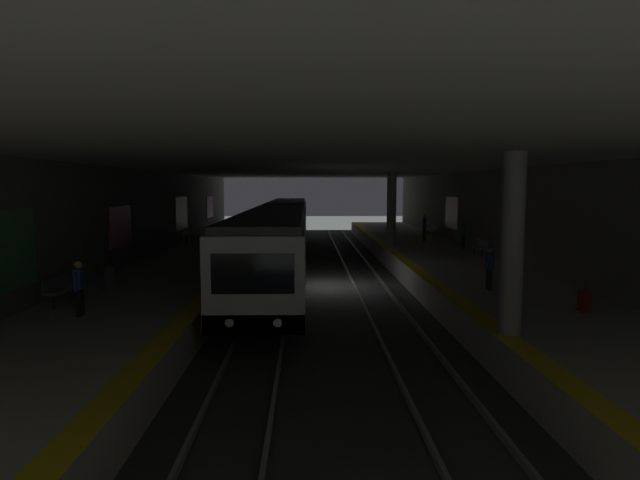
{
  "coord_description": "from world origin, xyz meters",
  "views": [
    {
      "loc": [
        -24.92,
        0.75,
        4.75
      ],
      "look_at": [
        7.99,
        -0.08,
        1.42
      ],
      "focal_mm": 29.91,
      "sensor_mm": 36.0,
      "label": 1
    }
  ],
  "objects": [
    {
      "name": "bench_left_near",
      "position": [
        3.24,
        -8.53,
        1.57
      ],
      "size": [
        1.7,
        0.47,
        0.86
      ],
      "color": "#262628",
      "rests_on": "platform_left"
    },
    {
      "name": "bench_right_mid",
      "position": [
        9.92,
        8.53,
        1.57
      ],
      "size": [
        1.7,
        0.47,
        0.86
      ],
      "color": "#262628",
      "rests_on": "platform_right"
    },
    {
      "name": "ground_plane",
      "position": [
        0.0,
        0.0,
        0.0
      ],
      "size": [
        120.0,
        120.0,
        0.0
      ],
      "primitive_type": "plane",
      "color": "#383A38"
    },
    {
      "name": "person_standing_far",
      "position": [
        6.33,
        -8.54,
        2.0
      ],
      "size": [
        0.6,
        0.24,
        1.74
      ],
      "color": "black",
      "rests_on": "platform_left"
    },
    {
      "name": "pillar_near",
      "position": [
        -11.92,
        -4.35,
        3.33
      ],
      "size": [
        0.56,
        0.56,
        4.55
      ],
      "color": "gray",
      "rests_on": "platform_left"
    },
    {
      "name": "bench_left_mid",
      "position": [
        13.98,
        -8.53,
        1.57
      ],
      "size": [
        1.7,
        0.47,
        0.86
      ],
      "color": "#262628",
      "rests_on": "platform_left"
    },
    {
      "name": "person_walking_mid",
      "position": [
        11.19,
        -7.3,
        2.01
      ],
      "size": [
        0.6,
        0.24,
        1.76
      ],
      "color": "#2B2B2B",
      "rests_on": "platform_left"
    },
    {
      "name": "bench_left_far",
      "position": [
        16.03,
        -8.53,
        1.57
      ],
      "size": [
        1.7,
        0.47,
        0.86
      ],
      "color": "#262628",
      "rests_on": "platform_left"
    },
    {
      "name": "platform_right",
      "position": [
        0.0,
        6.55,
        0.53
      ],
      "size": [
        60.0,
        5.3,
        1.06
      ],
      "color": "#B7B2A8",
      "rests_on": "ground"
    },
    {
      "name": "wall_right",
      "position": [
        0.04,
        9.45,
        2.8
      ],
      "size": [
        60.0,
        0.56,
        5.6
      ],
      "color": "slate",
      "rests_on": "ground"
    },
    {
      "name": "trash_bin",
      "position": [
        -6.0,
        7.8,
        1.48
      ],
      "size": [
        0.44,
        0.44,
        0.85
      ],
      "color": "#595B5E",
      "rests_on": "platform_right"
    },
    {
      "name": "pillar_far",
      "position": [
        6.94,
        -4.35,
        3.33
      ],
      "size": [
        0.56,
        0.56,
        4.55
      ],
      "color": "gray",
      "rests_on": "platform_left"
    },
    {
      "name": "suitcase_rolling",
      "position": [
        -9.63,
        -7.46,
        1.37
      ],
      "size": [
        0.38,
        0.24,
        0.94
      ],
      "color": "maroon",
      "rests_on": "platform_left"
    },
    {
      "name": "track_left",
      "position": [
        0.0,
        -2.2,
        0.08
      ],
      "size": [
        60.0,
        1.53,
        0.16
      ],
      "color": "gray",
      "rests_on": "ground"
    },
    {
      "name": "person_boarding",
      "position": [
        -6.25,
        -5.78,
        1.87
      ],
      "size": [
        0.6,
        0.22,
        1.53
      ],
      "color": "#242424",
      "rests_on": "platform_left"
    },
    {
      "name": "wall_left",
      "position": [
        0.0,
        -9.45,
        2.8
      ],
      "size": [
        60.0,
        0.56,
        5.6
      ],
      "color": "slate",
      "rests_on": "ground"
    },
    {
      "name": "person_waiting_near",
      "position": [
        -9.79,
        7.24,
        1.9
      ],
      "size": [
        0.6,
        0.22,
        1.58
      ],
      "color": "black",
      "rests_on": "platform_right"
    },
    {
      "name": "ceiling_slab",
      "position": [
        0.0,
        0.0,
        5.8
      ],
      "size": [
        60.0,
        19.4,
        0.4
      ],
      "color": "beige",
      "rests_on": "wall_left"
    },
    {
      "name": "track_right",
      "position": [
        0.0,
        2.2,
        0.08
      ],
      "size": [
        60.0,
        1.53,
        0.16
      ],
      "color": "gray",
      "rests_on": "ground"
    },
    {
      "name": "metro_train",
      "position": [
        7.3,
        2.2,
        2.02
      ],
      "size": [
        36.13,
        2.83,
        3.49
      ],
      "color": "silver",
      "rests_on": "track_right"
    },
    {
      "name": "platform_left",
      "position": [
        0.0,
        -6.55,
        0.53
      ],
      "size": [
        60.0,
        5.3,
        1.06
      ],
      "color": "#B7B2A8",
      "rests_on": "ground"
    },
    {
      "name": "bench_right_near",
      "position": [
        -8.14,
        8.53,
        1.57
      ],
      "size": [
        1.7,
        0.47,
        0.86
      ],
      "color": "#262628",
      "rests_on": "platform_right"
    }
  ]
}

